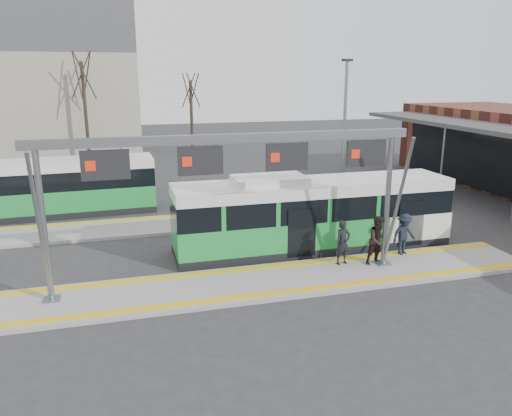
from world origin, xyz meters
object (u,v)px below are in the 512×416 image
at_px(passenger_a, 343,242).
at_px(passenger_c, 404,234).
at_px(gantry, 235,165).
at_px(passenger_b, 378,240).
at_px(hero_bus, 313,215).

relative_size(passenger_a, passenger_c, 1.02).
height_order(gantry, passenger_a, gantry).
xyz_separation_m(passenger_b, passenger_c, (1.52, 0.65, -0.10)).
bearing_deg(passenger_a, passenger_c, -5.05).
bearing_deg(hero_bus, passenger_b, -59.72).
distance_m(gantry, hero_bus, 5.70).
height_order(passenger_a, passenger_c, passenger_a).
bearing_deg(passenger_b, passenger_a, 157.15).
relative_size(hero_bus, passenger_b, 6.23).
xyz_separation_m(hero_bus, passenger_c, (3.13, -2.10, -0.49)).
relative_size(passenger_b, passenger_c, 1.12).
bearing_deg(gantry, passenger_c, 6.31).
bearing_deg(passenger_a, passenger_b, -26.18).
xyz_separation_m(hero_bus, passenger_b, (1.61, -2.76, -0.39)).
relative_size(hero_bus, passenger_c, 6.95).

